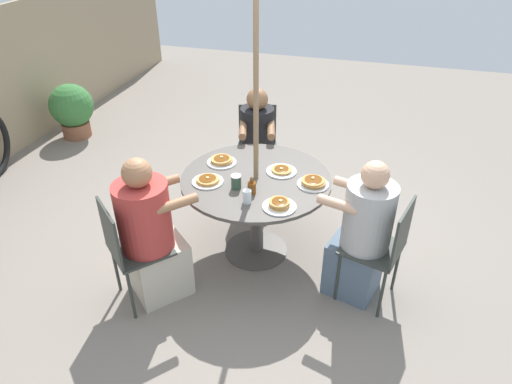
% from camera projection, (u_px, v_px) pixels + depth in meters
% --- Properties ---
extents(ground_plane, '(12.00, 12.00, 0.00)m').
position_uv_depth(ground_plane, '(256.00, 250.00, 4.06)').
color(ground_plane, gray).
extents(patio_table, '(1.21, 1.21, 0.75)m').
position_uv_depth(patio_table, '(256.00, 191.00, 3.73)').
color(patio_table, '#4C4742').
rests_on(patio_table, ground).
extents(umbrella_pole, '(0.04, 0.04, 2.34)m').
position_uv_depth(umbrella_pole, '(256.00, 130.00, 3.43)').
color(umbrella_pole, '#846B4C').
rests_on(umbrella_pole, ground).
extents(patio_chair_north, '(0.50, 0.50, 0.89)m').
position_uv_depth(patio_chair_north, '(257.00, 143.00, 4.69)').
color(patio_chair_north, '#333833').
rests_on(patio_chair_north, ground).
extents(diner_north, '(0.56, 0.44, 1.15)m').
position_uv_depth(diner_north, '(257.00, 149.00, 4.55)').
color(diner_north, gray).
rests_on(diner_north, ground).
extents(patio_chair_east, '(0.57, 0.57, 0.89)m').
position_uv_depth(patio_chair_east, '(129.00, 247.00, 3.29)').
color(patio_chair_east, '#333833').
rests_on(patio_chair_east, ground).
extents(diner_east, '(0.62, 0.61, 1.20)m').
position_uv_depth(diner_east, '(151.00, 237.00, 3.35)').
color(diner_east, beige).
rests_on(diner_east, ground).
extents(patio_chair_south, '(0.50, 0.50, 0.89)m').
position_uv_depth(patio_chair_south, '(383.00, 246.00, 3.29)').
color(patio_chair_south, '#333833').
rests_on(patio_chair_south, ground).
extents(diner_south, '(0.47, 0.55, 1.17)m').
position_uv_depth(diner_south, '(361.00, 237.00, 3.36)').
color(diner_south, slate).
rests_on(diner_south, ground).
extents(pancake_plate_a, '(0.25, 0.25, 0.06)m').
position_uv_depth(pancake_plate_a, '(313.00, 182.00, 3.55)').
color(pancake_plate_a, white).
rests_on(pancake_plate_a, patio_table).
extents(pancake_plate_b, '(0.25, 0.25, 0.06)m').
position_uv_depth(pancake_plate_b, '(279.00, 205.00, 3.29)').
color(pancake_plate_b, white).
rests_on(pancake_plate_b, patio_table).
extents(pancake_plate_c, '(0.25, 0.25, 0.06)m').
position_uv_depth(pancake_plate_c, '(222.00, 161.00, 3.85)').
color(pancake_plate_c, white).
rests_on(pancake_plate_c, patio_table).
extents(pancake_plate_d, '(0.25, 0.25, 0.05)m').
position_uv_depth(pancake_plate_d, '(208.00, 181.00, 3.59)').
color(pancake_plate_d, white).
rests_on(pancake_plate_d, patio_table).
extents(pancake_plate_e, '(0.25, 0.25, 0.04)m').
position_uv_depth(pancake_plate_e, '(281.00, 171.00, 3.72)').
color(pancake_plate_e, white).
rests_on(pancake_plate_e, patio_table).
extents(syrup_bottle, '(0.08, 0.06, 0.13)m').
position_uv_depth(syrup_bottle, '(252.00, 187.00, 3.43)').
color(syrup_bottle, brown).
rests_on(syrup_bottle, patio_table).
extents(coffee_cup, '(0.08, 0.08, 0.11)m').
position_uv_depth(coffee_cup, '(236.00, 182.00, 3.50)').
color(coffee_cup, '#33513D').
rests_on(coffee_cup, patio_table).
extents(drinking_glass_a, '(0.06, 0.06, 0.10)m').
position_uv_depth(drinking_glass_a, '(247.00, 196.00, 3.33)').
color(drinking_glass_a, silver).
rests_on(drinking_glass_a, patio_table).
extents(potted_shrub, '(0.55, 0.55, 0.70)m').
position_uv_depth(potted_shrub, '(72.00, 109.00, 5.83)').
color(potted_shrub, brown).
rests_on(potted_shrub, ground).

